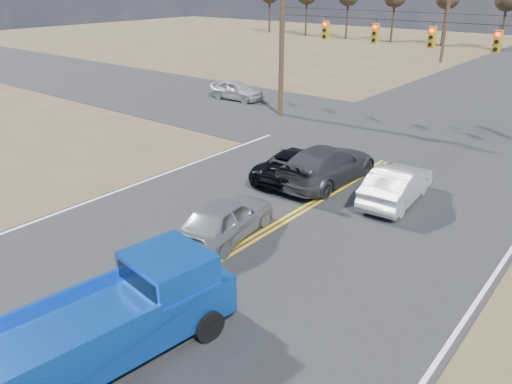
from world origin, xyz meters
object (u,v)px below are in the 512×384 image
Objects in this scene: dgrey_car_queue at (327,165)px; cross_car_west at (236,90)px; silver_suv at (225,218)px; pickup_truck at (124,315)px; black_suv at (295,164)px; white_car_queue at (397,184)px.

dgrey_car_queue is 1.33× the size of cross_car_west.
silver_suv is 6.34m from dgrey_car_queue.
pickup_truck is 1.41× the size of cross_car_west.
pickup_truck reaches higher than dgrey_car_queue.
dgrey_car_queue reaches higher than cross_car_west.
dgrey_car_queue reaches higher than black_suv.
dgrey_car_queue is at bearing -6.11° from white_car_queue.
white_car_queue is 3.12m from dgrey_car_queue.
silver_suv is 0.91× the size of black_suv.
black_suv is (-1.27, 5.84, -0.07)m from silver_suv.
dgrey_car_queue is (-1.92, 11.81, -0.22)m from pickup_truck.
cross_car_west is at bearing -58.62° from silver_suv.
silver_suv is at bearing 91.55° from dgrey_car_queue.
pickup_truck is 26.16m from cross_car_west.
cross_car_west reaches higher than black_suv.
black_suv is (-3.19, 11.31, -0.36)m from pickup_truck.
pickup_truck is at bearing 100.80° from dgrey_car_queue.
white_car_queue is 1.07× the size of cross_car_west.
white_car_queue is (4.39, 0.42, 0.07)m from black_suv.
pickup_truck is at bearing -146.66° from cross_car_west.
pickup_truck is 11.80m from white_car_queue.
white_car_queue reaches higher than black_suv.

